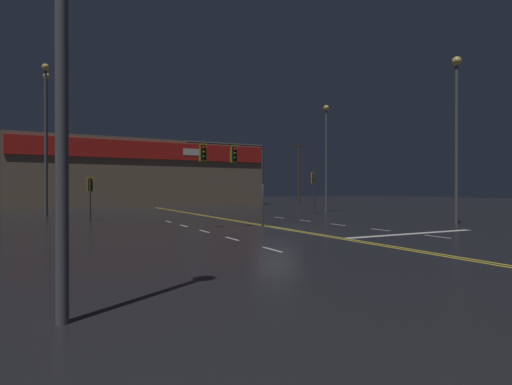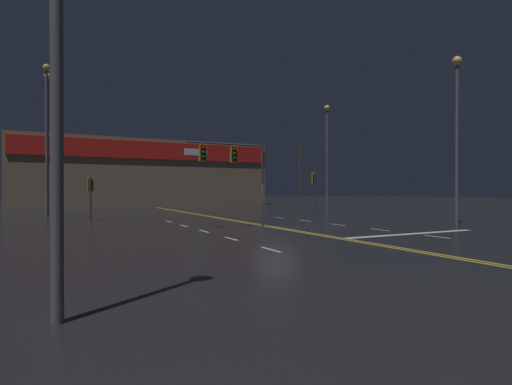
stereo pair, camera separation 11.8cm
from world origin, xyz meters
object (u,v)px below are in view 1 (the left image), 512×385
object	(u,v)px
traffic_signal_median	(232,161)
streetlight_far_left	(46,123)
streetlight_near_left	(457,119)
traffic_signal_corner_northwest	(90,189)
streetlight_median_approach	(46,128)
traffic_signal_corner_northeast	(314,183)
streetlight_near_right	(326,145)

from	to	relation	value
traffic_signal_median	streetlight_far_left	xyz separation A→B (m)	(-9.60, 14.82, 3.68)
streetlight_near_left	streetlight_far_left	distance (m)	29.79
traffic_signal_corner_northwest	streetlight_median_approach	size ratio (longest dim) A/B	0.25
streetlight_median_approach	streetlight_near_left	bearing A→B (deg)	-45.62
traffic_signal_median	traffic_signal_corner_northeast	xyz separation A→B (m)	(12.05, 9.04, -1.05)
traffic_signal_median	traffic_signal_corner_northwest	bearing A→B (deg)	126.84
traffic_signal_corner_northwest	streetlight_near_left	world-z (taller)	streetlight_near_left
traffic_signal_median	streetlight_median_approach	bearing A→B (deg)	117.95
traffic_signal_corner_northwest	traffic_signal_corner_northeast	bearing A→B (deg)	-0.19
traffic_signal_median	streetlight_median_approach	distance (m)	20.78
traffic_signal_median	streetlight_near_right	world-z (taller)	streetlight_near_right
traffic_signal_corner_northwest	streetlight_median_approach	xyz separation A→B (m)	(-2.76, 8.96, 5.33)
traffic_signal_corner_northeast	streetlight_near_left	xyz separation A→B (m)	(0.74, -13.84, 3.71)
traffic_signal_corner_northeast	streetlight_near_left	size ratio (longest dim) A/B	0.37
streetlight_near_left	streetlight_far_left	size ratio (longest dim) A/B	0.85
streetlight_near_left	streetlight_near_right	size ratio (longest dim) A/B	0.97
traffic_signal_corner_northwest	streetlight_far_left	bearing A→B (deg)	115.96
traffic_signal_corner_northwest	streetlight_near_left	size ratio (longest dim) A/B	0.30
traffic_signal_corner_northwest	streetlight_near_left	distance (m)	24.42
traffic_signal_corner_northwest	streetlight_near_left	xyz separation A→B (m)	(19.61, -13.90, 4.26)
streetlight_near_left	traffic_signal_median	bearing A→B (deg)	159.42
traffic_signal_corner_northwest	streetlight_near_right	size ratio (longest dim) A/B	0.29
traffic_signal_median	streetlight_median_approach	world-z (taller)	streetlight_median_approach
streetlight_far_left	traffic_signal_median	bearing A→B (deg)	-57.06
traffic_signal_corner_northwest	streetlight_median_approach	bearing A→B (deg)	107.15
streetlight_median_approach	traffic_signal_median	bearing A→B (deg)	-62.05
streetlight_near_right	streetlight_median_approach	size ratio (longest dim) A/B	0.86
traffic_signal_corner_northwest	streetlight_near_right	world-z (taller)	streetlight_near_right
traffic_signal_median	traffic_signal_corner_northwest	distance (m)	11.48
streetlight_near_right	streetlight_median_approach	world-z (taller)	streetlight_median_approach
traffic_signal_corner_northeast	streetlight_near_right	xyz separation A→B (m)	(3.01, 2.12, 3.88)
streetlight_near_right	streetlight_near_left	bearing A→B (deg)	-98.09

